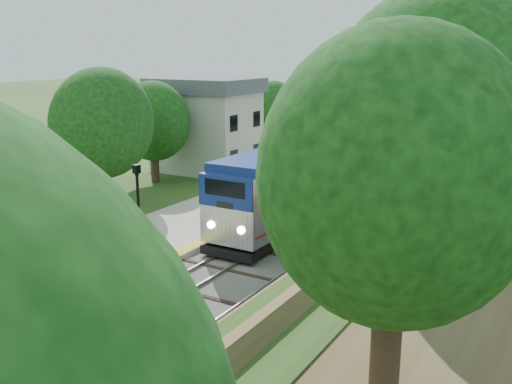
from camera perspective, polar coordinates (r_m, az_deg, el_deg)
The scene contains 10 objects.
ground at distance 20.60m, azimuth -22.57°, elevation -16.99°, with size 320.00×320.00×0.00m, color #2D4C19.
trackbed at distance 71.97m, azimuth 20.19°, elevation 4.95°, with size 9.50×170.00×0.28m.
platform at distance 34.35m, azimuth -6.49°, elevation -3.15°, with size 6.40×68.00×0.38m, color #A99B88.
yellow_stripe at distance 32.72m, azimuth -2.50°, elevation -3.59°, with size 0.55×68.00×0.01m, color gold.
station_building at distance 49.72m, azimuth -5.01°, elevation 6.78°, with size 8.60×6.60×8.00m.
signal_gantry at distance 66.46m, azimuth 20.10°, elevation 8.41°, with size 8.40×0.38×6.20m.
trees_behind_platform at distance 40.63m, azimuth -9.44°, elevation 5.68°, with size 7.82×53.32×7.21m.
train at distance 95.45m, azimuth 21.87°, elevation 8.18°, with size 3.12×146.17×4.58m.
lamppost_far at distance 28.23m, azimuth -11.62°, elevation -2.38°, with size 0.46×0.46×4.60m.
signal_farside at distance 36.45m, azimuth 16.62°, elevation 3.45°, with size 0.35×0.27×6.30m.
Camera 1 is at (14.77, -10.09, 10.22)m, focal length 40.00 mm.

